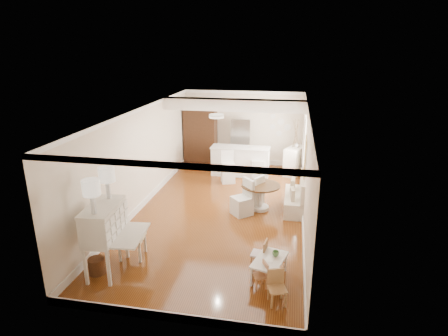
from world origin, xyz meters
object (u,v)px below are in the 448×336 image
(kids_table, at_px, (269,269))
(bar_stool_right, at_px, (257,164))
(kids_chair_a, at_px, (260,275))
(slip_chair_far, at_px, (254,191))
(kids_chair_b, at_px, (259,253))
(secretary_bureau, at_px, (106,239))
(gustavian_armchair, at_px, (132,237))
(wicker_basket, at_px, (97,266))
(pantry_cabinet, at_px, (201,135))
(sideboard, at_px, (294,161))
(slip_chair_near, at_px, (242,197))
(fridge, at_px, (250,143))
(dining_table, at_px, (260,197))
(bar_stool_left, at_px, (228,167))
(breakfast_counter, at_px, (240,161))
(kids_chair_c, at_px, (277,288))

(kids_table, distance_m, bar_stool_right, 5.92)
(kids_chair_a, xyz_separation_m, slip_chair_far, (-0.53, 3.76, 0.20))
(kids_table, distance_m, kids_chair_b, 0.45)
(secretary_bureau, bearing_deg, gustavian_armchair, 58.62)
(wicker_basket, xyz_separation_m, bar_stool_right, (2.60, 6.32, 0.36))
(pantry_cabinet, relative_size, sideboard, 2.24)
(slip_chair_near, xyz_separation_m, fridge, (-0.31, 4.28, 0.41))
(dining_table, xyz_separation_m, pantry_cabinet, (-2.67, 3.88, 0.78))
(slip_chair_far, distance_m, bar_stool_left, 2.10)
(wicker_basket, distance_m, sideboard, 7.99)
(breakfast_counter, bearing_deg, kids_table, -76.56)
(slip_chair_near, xyz_separation_m, bar_stool_left, (-0.81, 2.42, 0.04))
(slip_chair_far, bearing_deg, bar_stool_right, -145.62)
(bar_stool_left, bearing_deg, kids_chair_b, -91.86)
(kids_chair_a, bearing_deg, slip_chair_far, 161.08)
(kids_chair_a, xyz_separation_m, dining_table, (-0.32, 3.57, 0.10))
(kids_chair_b, bearing_deg, gustavian_armchair, -79.35)
(secretary_bureau, bearing_deg, kids_table, 0.03)
(kids_chair_b, xyz_separation_m, sideboard, (0.67, 6.17, 0.17))
(secretary_bureau, xyz_separation_m, kids_table, (3.25, 0.32, -0.51))
(wicker_basket, xyz_separation_m, kids_table, (3.42, 0.47, 0.05))
(kids_chair_b, distance_m, dining_table, 2.90)
(dining_table, xyz_separation_m, slip_chair_near, (-0.46, -0.42, 0.13))
(secretary_bureau, xyz_separation_m, dining_table, (2.77, 3.57, -0.36))
(kids_chair_b, distance_m, fridge, 6.84)
(wicker_basket, bearing_deg, slip_chair_near, 52.99)
(kids_chair_b, bearing_deg, breakfast_counter, -159.54)
(dining_table, relative_size, breakfast_counter, 0.53)
(wicker_basket, relative_size, bar_stool_right, 0.32)
(secretary_bureau, height_order, sideboard, secretary_bureau)
(kids_chair_c, height_order, pantry_cabinet, pantry_cabinet)
(dining_table, distance_m, fridge, 3.97)
(slip_chair_near, relative_size, breakfast_counter, 0.48)
(secretary_bureau, height_order, wicker_basket, secretary_bureau)
(gustavian_armchair, height_order, wicker_basket, gustavian_armchair)
(kids_chair_c, relative_size, slip_chair_far, 0.68)
(gustavian_armchair, distance_m, breakfast_counter, 5.99)
(slip_chair_far, xyz_separation_m, pantry_cabinet, (-2.46, 3.70, 0.68))
(bar_stool_left, bearing_deg, slip_chair_near, -90.51)
(secretary_bureau, relative_size, breakfast_counter, 0.71)
(wicker_basket, distance_m, breakfast_counter, 6.82)
(gustavian_armchair, height_order, kids_chair_b, gustavian_armchair)
(kids_chair_c, height_order, slip_chair_near, slip_chair_near)
(slip_chair_far, bearing_deg, slip_chair_near, 8.87)
(bar_stool_right, distance_m, pantry_cabinet, 2.72)
(gustavian_armchair, height_order, bar_stool_left, bar_stool_left)
(dining_table, relative_size, slip_chair_far, 1.15)
(wicker_basket, relative_size, kids_chair_c, 0.52)
(kids_chair_c, bearing_deg, wicker_basket, 157.36)
(kids_chair_a, relative_size, slip_chair_far, 0.57)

